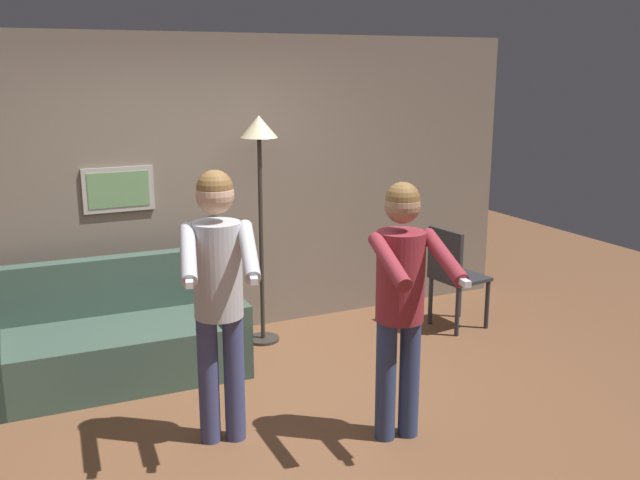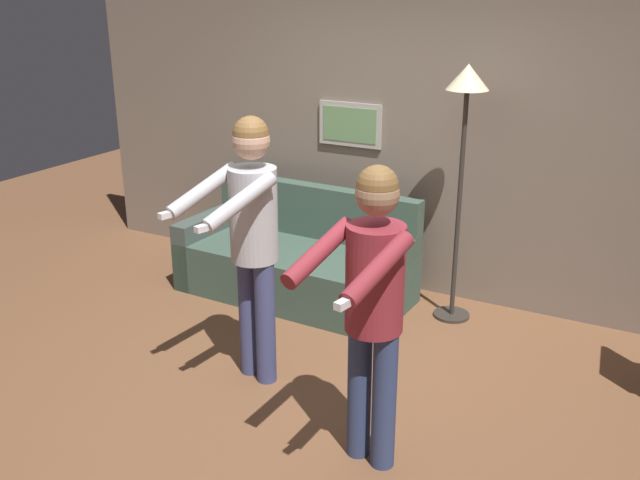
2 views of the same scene
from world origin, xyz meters
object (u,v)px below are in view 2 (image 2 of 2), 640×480
couch (297,263)px  torchiere_lamp (465,115)px  person_standing_right (372,293)px  person_standing_left (251,226)px

couch → torchiere_lamp: size_ratio=0.99×
person_standing_right → person_standing_left: bearing=156.5°
couch → torchiere_lamp: bearing=9.1°
person_standing_left → person_standing_right: bearing=-23.5°
couch → person_standing_left: person_standing_left is taller
torchiere_lamp → person_standing_right: 2.03m
couch → person_standing_left: size_ratio=1.11×
torchiere_lamp → person_standing_right: size_ratio=1.17×
couch → person_standing_left: 1.57m
person_standing_left → person_standing_right: size_ratio=1.05×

